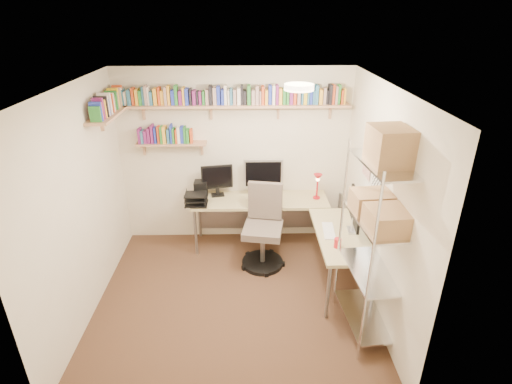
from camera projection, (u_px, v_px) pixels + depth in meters
ground at (234, 298)px, 4.80m from camera, size 3.20×3.20×0.00m
room_shell at (231, 180)px, 4.15m from camera, size 3.24×3.04×2.52m
wall_shelves at (200, 106)px, 5.11m from camera, size 3.12×1.09×0.80m
corner_desk at (271, 207)px, 5.38m from camera, size 2.26×1.91×1.28m
office_chair at (263, 232)px, 5.30m from camera, size 0.59×0.60×1.11m
wire_rack at (381, 201)px, 3.71m from camera, size 0.50×0.91×2.25m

